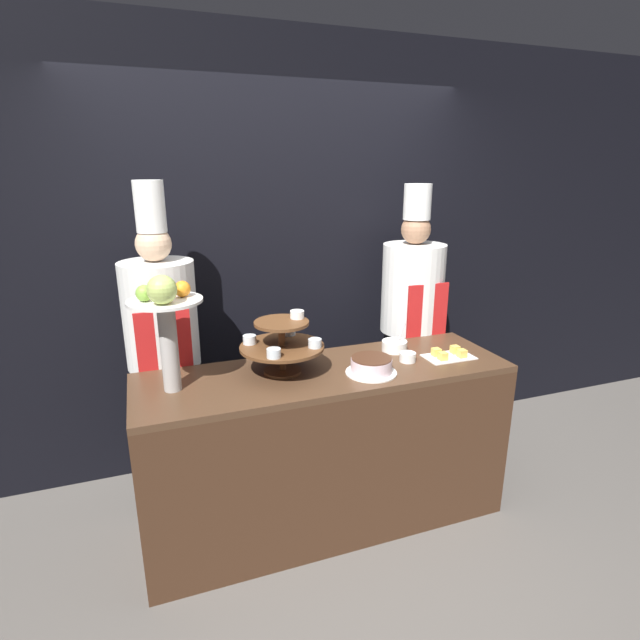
# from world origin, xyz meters

# --- Properties ---
(ground_plane) EXTENTS (14.00, 14.00, 0.00)m
(ground_plane) POSITION_xyz_m (0.00, 0.00, 0.00)
(ground_plane) COLOR #5B5651
(wall_back) EXTENTS (10.00, 0.06, 2.80)m
(wall_back) POSITION_xyz_m (0.00, 1.20, 1.40)
(wall_back) COLOR black
(wall_back) RESTS_ON ground_plane
(buffet_counter) EXTENTS (2.00, 0.62, 0.94)m
(buffet_counter) POSITION_xyz_m (0.00, 0.31, 0.47)
(buffet_counter) COLOR #422819
(buffet_counter) RESTS_ON ground_plane
(tiered_stand) EXTENTS (0.44, 0.44, 0.32)m
(tiered_stand) POSITION_xyz_m (-0.23, 0.36, 1.10)
(tiered_stand) COLOR brown
(tiered_stand) RESTS_ON buffet_counter
(fruit_pedestal) EXTENTS (0.34, 0.34, 0.59)m
(fruit_pedestal) POSITION_xyz_m (-0.79, 0.32, 1.33)
(fruit_pedestal) COLOR #B2ADA8
(fruit_pedestal) RESTS_ON buffet_counter
(cake_round) EXTENTS (0.27, 0.27, 0.09)m
(cake_round) POSITION_xyz_m (0.20, 0.19, 0.98)
(cake_round) COLOR white
(cake_round) RESTS_ON buffet_counter
(cup_white) EXTENTS (0.09, 0.09, 0.05)m
(cup_white) POSITION_xyz_m (0.47, 0.27, 0.96)
(cup_white) COLOR white
(cup_white) RESTS_ON buffet_counter
(cake_square_tray) EXTENTS (0.28, 0.17, 0.05)m
(cake_square_tray) POSITION_xyz_m (0.72, 0.24, 0.96)
(cake_square_tray) COLOR white
(cake_square_tray) RESTS_ON buffet_counter
(serving_bowl_far) EXTENTS (0.15, 0.15, 0.16)m
(serving_bowl_far) POSITION_xyz_m (0.48, 0.44, 0.97)
(serving_bowl_far) COLOR white
(serving_bowl_far) RESTS_ON buffet_counter
(chef_left) EXTENTS (0.41, 0.41, 1.91)m
(chef_left) POSITION_xyz_m (-0.80, 0.81, 1.02)
(chef_left) COLOR black
(chef_left) RESTS_ON ground_plane
(chef_center_left) EXTENTS (0.41, 0.41, 1.88)m
(chef_center_left) POSITION_xyz_m (0.80, 0.81, 1.02)
(chef_center_left) COLOR black
(chef_center_left) RESTS_ON ground_plane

